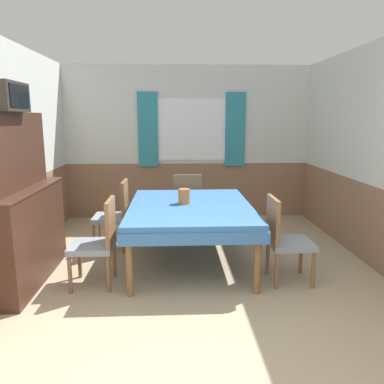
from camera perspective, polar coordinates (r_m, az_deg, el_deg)
wall_back at (r=6.51m, az=-0.67°, el=7.60°), size 4.56×0.10×2.60m
wall_left at (r=4.65m, az=-26.64°, el=4.76°), size 0.05×4.88×2.60m
wall_right at (r=4.85m, az=26.13°, el=5.02°), size 0.05×4.88×2.60m
dining_table at (r=4.44m, az=-0.27°, el=-3.15°), size 1.45×1.88×0.72m
chair_head_window at (r=5.62m, az=-0.77°, el=-1.49°), size 0.44×0.44×0.92m
chair_right_near at (r=4.10m, az=13.86°, el=-6.71°), size 0.44×0.44×0.92m
chair_left_far at (r=5.08m, az=-11.56°, el=-3.11°), size 0.44×0.44×0.92m
chair_left_near at (r=4.01m, az=-14.01°, el=-7.10°), size 0.44×0.44×0.92m
sideboard at (r=4.32m, az=-24.82°, el=-2.85°), size 0.46×1.50×1.79m
tv at (r=4.06m, az=-26.66°, el=12.86°), size 0.29×0.54×0.28m
vase at (r=4.45m, az=-1.19°, el=-0.64°), size 0.14×0.14×0.18m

